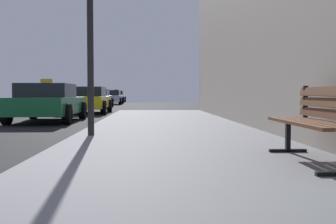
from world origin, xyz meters
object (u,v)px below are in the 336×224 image
at_px(car_blue, 97,98).
at_px(car_silver, 112,97).
at_px(car_green, 48,102).
at_px(car_white, 116,97).
at_px(bench, 319,117).
at_px(car_yellow, 88,100).

bearing_deg(car_blue, car_silver, 88.74).
height_order(car_green, car_white, same).
bearing_deg(bench, car_silver, 100.45).
xyz_separation_m(car_green, car_white, (-0.24, 30.59, -0.00)).
bearing_deg(car_white, car_green, -89.55).
distance_m(bench, car_silver, 32.58).
height_order(car_yellow, car_blue, same).
bearing_deg(car_yellow, bench, -72.12).
xyz_separation_m(bench, car_green, (-5.35, 9.27, -0.02)).
distance_m(car_green, car_blue, 14.39).
height_order(car_green, car_silver, car_green).
relative_size(bench, car_blue, 0.43).
distance_m(car_blue, car_white, 16.19).
bearing_deg(car_silver, bench, -80.51).
xyz_separation_m(car_green, car_yellow, (0.41, 6.03, -0.00)).
xyz_separation_m(car_yellow, car_white, (-0.66, 24.56, 0.00)).
xyz_separation_m(car_blue, car_silver, (0.19, 8.47, 0.00)).
height_order(car_green, car_yellow, car_green).
distance_m(car_yellow, car_blue, 8.39).
distance_m(bench, car_white, 40.25).
relative_size(bench, car_silver, 0.42).
height_order(car_yellow, car_silver, same).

